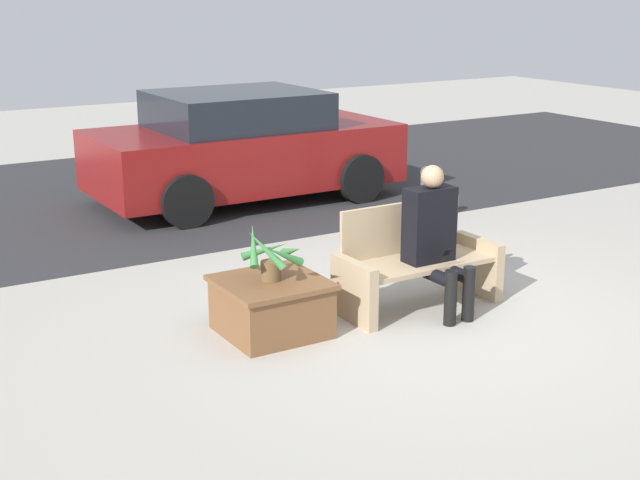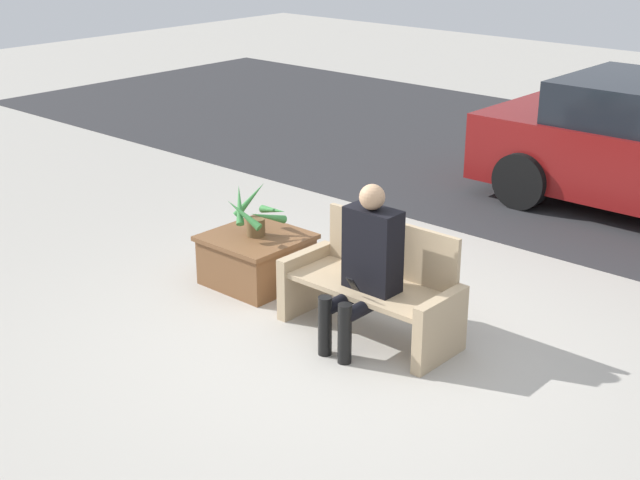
{
  "view_description": "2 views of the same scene",
  "coord_description": "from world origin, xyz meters",
  "px_view_note": "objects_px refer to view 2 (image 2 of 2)",
  "views": [
    {
      "loc": [
        -4.39,
        -5.5,
        2.68
      ],
      "look_at": [
        -0.68,
        0.61,
        0.63
      ],
      "focal_mm": 50.0,
      "sensor_mm": 36.0,
      "label": 1
    },
    {
      "loc": [
        3.96,
        -4.66,
        3.18
      ],
      "look_at": [
        -0.49,
        0.35,
        0.61
      ],
      "focal_mm": 50.0,
      "sensor_mm": 36.0,
      "label": 2
    }
  ],
  "objects_px": {
    "bench": "(374,287)",
    "planter_box": "(257,257)",
    "person_seated": "(366,261)",
    "potted_plant": "(255,215)"
  },
  "relations": [
    {
      "from": "bench",
      "to": "planter_box",
      "type": "xyz_separation_m",
      "value": [
        -1.36,
        0.07,
        -0.14
      ]
    },
    {
      "from": "person_seated",
      "to": "potted_plant",
      "type": "height_order",
      "value": "person_seated"
    },
    {
      "from": "person_seated",
      "to": "potted_plant",
      "type": "bearing_deg",
      "value": 170.35
    },
    {
      "from": "potted_plant",
      "to": "person_seated",
      "type": "bearing_deg",
      "value": -9.65
    },
    {
      "from": "planter_box",
      "to": "bench",
      "type": "bearing_deg",
      "value": -2.91
    },
    {
      "from": "person_seated",
      "to": "planter_box",
      "type": "relative_size",
      "value": 1.55
    },
    {
      "from": "person_seated",
      "to": "bench",
      "type": "bearing_deg",
      "value": 108.56
    },
    {
      "from": "bench",
      "to": "potted_plant",
      "type": "height_order",
      "value": "potted_plant"
    },
    {
      "from": "planter_box",
      "to": "person_seated",
      "type": "bearing_deg",
      "value": -9.91
    },
    {
      "from": "bench",
      "to": "potted_plant",
      "type": "distance_m",
      "value": 1.39
    }
  ]
}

